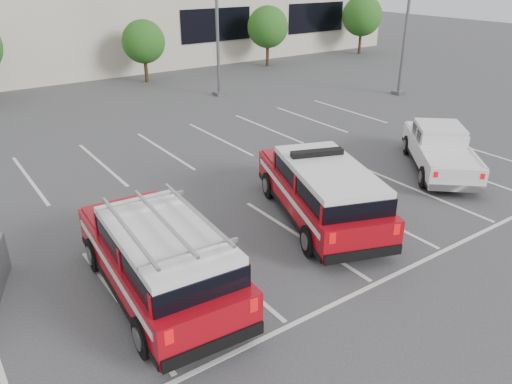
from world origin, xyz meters
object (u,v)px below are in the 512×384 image
Objects in this scene: tree_mid_right at (145,43)px; light_pole_right at (409,3)px; tree_right at (268,28)px; fire_chief_suv at (321,195)px; white_pickup at (439,153)px; tree_far_right at (362,17)px; convention_building at (23,1)px; light_pole_mid at (217,3)px; ladder_suv at (160,263)px.

light_pole_right is at bearing -47.83° from tree_mid_right.
fire_chief_suv is (-13.95, -21.58, -1.91)m from tree_right.
tree_far_right is at bearing 91.60° from white_pickup.
convention_building is 32.00m from white_pickup.
white_pickup is at bearing 24.97° from fire_chief_suv.
convention_building is 12.38× the size of tree_far_right.
white_pickup is at bearing -87.72° from light_pole_mid.
tree_right is (10.00, 0.00, 0.27)m from tree_mid_right.
light_pole_mid is at bearing -161.52° from tree_far_right.
tree_mid_right is 20.01m from tree_far_right.
tree_right is 0.76× the size of ladder_suv.
light_pole_right reaches higher than tree_mid_right.
convention_building is 17.96m from tree_right.
tree_mid_right is at bearing 99.83° from fire_chief_suv.
tree_far_right is at bearing 0.00° from tree_mid_right.
tree_far_right is 0.92× the size of white_pickup.
light_pole_mid reaches higher than tree_mid_right.
tree_far_right reaches higher than white_pickup.
light_pole_right is (0.91, -12.05, 2.41)m from tree_right.
convention_building reaches higher than fire_chief_suv.
light_pole_right is 1.61× the size of fire_chief_suv.
tree_far_right is at bearing 18.48° from light_pole_mid.
convention_building reaches higher than ladder_suv.
fire_chief_suv is 5.64m from ladder_suv.
fire_chief_suv is at bearing 10.96° from ladder_suv.
tree_far_right reaches higher than tree_mid_right.
convention_building is 9.43× the size of fire_chief_suv.
ladder_suv is (-12.05, -1.24, 0.23)m from white_pickup.
tree_mid_right is 6.88m from light_pole_mid.
convention_building is 15.04× the size of tree_mid_right.
convention_building is at bearing 146.63° from tree_right.
light_pole_right is at bearing 88.29° from white_pickup.
convention_building is 13.58× the size of tree_right.
tree_mid_right is 0.90× the size of tree_right.
ladder_suv is (-29.54, -22.29, -2.15)m from tree_far_right.
light_pole_right is at bearing 30.36° from ladder_suv.
convention_building is at bearing 158.49° from tree_far_right.
convention_building reaches higher than light_pole_right.
light_pole_right is (15.82, -21.86, 0.47)m from convention_building.
tree_mid_right is 0.69× the size of ladder_suv.
tree_mid_right is at bearing 70.58° from ladder_suv.
tree_far_right is 0.76× the size of fire_chief_suv.
light_pole_mid is at bearing 133.62° from white_pickup.
light_pole_mid is at bearing -66.74° from convention_building.
ladder_suv reaches higher than fire_chief_suv.
light_pole_right is at bearing 52.89° from fire_chief_suv.
fire_chief_suv is at bearing -133.89° from white_pickup.
tree_far_right is (10.00, 0.00, 0.27)m from tree_right.
light_pole_right reaches higher than tree_far_right.
tree_far_right is 0.84× the size of ladder_suv.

